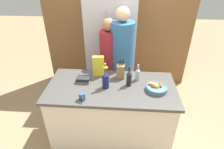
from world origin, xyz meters
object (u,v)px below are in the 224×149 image
at_px(person_at_sink, 109,62).
at_px(person_in_blue, 122,58).
at_px(refrigerator, 111,43).
at_px(knife_block, 121,71).
at_px(bottle_oil, 138,74).
at_px(fruit_bowl, 156,88).
at_px(coffee_mug, 82,96).
at_px(bottle_vinegar, 129,78).
at_px(book_stack, 84,79).
at_px(flower_vase, 106,80).
at_px(cereal_box, 98,66).

height_order(person_at_sink, person_in_blue, person_in_blue).
xyz_separation_m(refrigerator, knife_block, (0.21, -1.03, 0.01)).
distance_m(knife_block, bottle_oil, 0.24).
distance_m(fruit_bowl, coffee_mug, 0.94).
height_order(knife_block, bottle_oil, knife_block).
height_order(bottle_oil, bottle_vinegar, bottle_vinegar).
height_order(bottle_oil, person_at_sink, person_at_sink).
relative_size(book_stack, bottle_vinegar, 0.67).
distance_m(fruit_bowl, flower_vase, 0.66).
xyz_separation_m(cereal_box, book_stack, (-0.19, -0.17, -0.11)).
bearing_deg(person_in_blue, bottle_vinegar, -78.73).
relative_size(refrigerator, cereal_box, 6.78).
relative_size(cereal_box, person_in_blue, 0.17).
bearing_deg(bottle_vinegar, book_stack, 175.79).
bearing_deg(cereal_box, bottle_oil, -7.90).
distance_m(bottle_oil, bottle_vinegar, 0.18).
height_order(bottle_vinegar, person_at_sink, person_at_sink).
height_order(bottle_vinegar, person_in_blue, person_in_blue).
bearing_deg(person_at_sink, coffee_mug, -112.66).
relative_size(knife_block, cereal_box, 0.94).
bearing_deg(cereal_box, fruit_bowl, -21.38).
height_order(bottle_oil, person_in_blue, person_in_blue).
distance_m(flower_vase, bottle_oil, 0.47).
xyz_separation_m(flower_vase, cereal_box, (-0.13, 0.29, 0.03)).
relative_size(knife_block, person_in_blue, 0.16).
bearing_deg(person_in_blue, coffee_mug, -113.60).
bearing_deg(cereal_box, knife_block, -6.16).
xyz_separation_m(knife_block, book_stack, (-0.50, -0.14, -0.07)).
relative_size(cereal_box, person_at_sink, 0.18).
height_order(book_stack, person_at_sink, person_at_sink).
distance_m(book_stack, bottle_oil, 0.74).
xyz_separation_m(flower_vase, book_stack, (-0.32, 0.12, -0.08)).
bearing_deg(person_at_sink, knife_block, -74.71).
bearing_deg(book_stack, bottle_oil, 7.31).
xyz_separation_m(fruit_bowl, cereal_box, (-0.78, 0.31, 0.11)).
xyz_separation_m(knife_block, cereal_box, (-0.31, 0.03, 0.05)).
bearing_deg(flower_vase, book_stack, 159.58).
bearing_deg(book_stack, bottle_vinegar, -4.21).
bearing_deg(flower_vase, person_in_blue, 74.90).
height_order(cereal_box, person_in_blue, person_in_blue).
relative_size(cereal_box, book_stack, 1.59).
distance_m(fruit_bowl, person_at_sink, 0.98).
relative_size(refrigerator, knife_block, 7.22).
distance_m(fruit_bowl, bottle_vinegar, 0.37).
bearing_deg(person_at_sink, fruit_bowl, -56.02).
bearing_deg(person_at_sink, flower_vase, -97.61).
bearing_deg(coffee_mug, person_in_blue, 65.49).
bearing_deg(person_at_sink, bottle_oil, -57.15).
bearing_deg(bottle_oil, coffee_mug, -144.31).
relative_size(bottle_oil, person_in_blue, 0.13).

